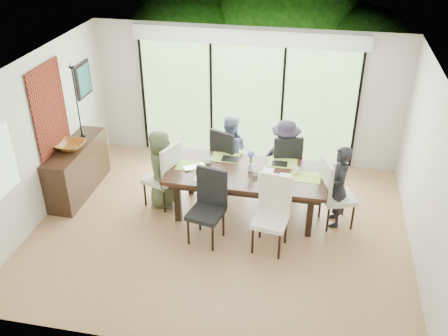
% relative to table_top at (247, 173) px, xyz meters
% --- Properties ---
extents(floor, '(6.00, 5.00, 0.01)m').
position_rel_table_top_xyz_m(floor, '(-0.33, -0.52, -0.79)').
color(floor, brown).
rests_on(floor, ground).
extents(ceiling, '(6.00, 5.00, 0.01)m').
position_rel_table_top_xyz_m(ceiling, '(-0.33, -0.52, 1.92)').
color(ceiling, white).
rests_on(ceiling, wall_back).
extents(wall_back, '(6.00, 0.02, 2.70)m').
position_rel_table_top_xyz_m(wall_back, '(-0.33, 1.99, 0.56)').
color(wall_back, beige).
rests_on(wall_back, floor).
extents(wall_front, '(6.00, 0.02, 2.70)m').
position_rel_table_top_xyz_m(wall_front, '(-0.33, -3.03, 0.56)').
color(wall_front, white).
rests_on(wall_front, floor).
extents(wall_left, '(0.02, 5.00, 2.70)m').
position_rel_table_top_xyz_m(wall_left, '(-3.34, -0.52, 0.56)').
color(wall_left, white).
rests_on(wall_left, floor).
extents(wall_right, '(0.02, 5.00, 2.70)m').
position_rel_table_top_xyz_m(wall_right, '(2.68, -0.52, 0.56)').
color(wall_right, beige).
rests_on(wall_right, floor).
extents(glass_doors, '(4.20, 0.02, 2.30)m').
position_rel_table_top_xyz_m(glass_doors, '(-0.33, 1.95, 0.41)').
color(glass_doors, '#598C3F').
rests_on(glass_doors, wall_back).
extents(blinds_header, '(4.40, 0.06, 0.28)m').
position_rel_table_top_xyz_m(blinds_header, '(-0.33, 1.94, 1.71)').
color(blinds_header, white).
rests_on(blinds_header, wall_back).
extents(mullion_a, '(0.05, 0.04, 2.30)m').
position_rel_table_top_xyz_m(mullion_a, '(-2.43, 1.94, 0.41)').
color(mullion_a, black).
rests_on(mullion_a, wall_back).
extents(mullion_b, '(0.05, 0.04, 2.30)m').
position_rel_table_top_xyz_m(mullion_b, '(-1.03, 1.94, 0.41)').
color(mullion_b, black).
rests_on(mullion_b, wall_back).
extents(mullion_c, '(0.05, 0.04, 2.30)m').
position_rel_table_top_xyz_m(mullion_c, '(0.37, 1.94, 0.41)').
color(mullion_c, black).
rests_on(mullion_c, wall_back).
extents(mullion_d, '(0.05, 0.04, 2.30)m').
position_rel_table_top_xyz_m(mullion_d, '(1.77, 1.94, 0.41)').
color(mullion_d, black).
rests_on(mullion_d, wall_back).
extents(deck, '(6.00, 1.80, 0.10)m').
position_rel_table_top_xyz_m(deck, '(-0.33, 2.88, -0.84)').
color(deck, '#533523').
rests_on(deck, ground).
extents(rail_top, '(6.00, 0.08, 0.06)m').
position_rel_table_top_xyz_m(rail_top, '(-0.33, 3.68, -0.24)').
color(rail_top, brown).
rests_on(rail_top, deck).
extents(foliage_left, '(3.20, 3.20, 3.20)m').
position_rel_table_top_xyz_m(foliage_left, '(-2.13, 4.68, 0.65)').
color(foliage_left, '#14380F').
rests_on(foliage_left, ground).
extents(foliage_mid, '(4.00, 4.00, 4.00)m').
position_rel_table_top_xyz_m(foliage_mid, '(0.07, 5.28, 1.01)').
color(foliage_mid, '#14380F').
rests_on(foliage_mid, ground).
extents(foliage_right, '(2.80, 2.80, 2.80)m').
position_rel_table_top_xyz_m(foliage_right, '(1.87, 4.48, 0.47)').
color(foliage_right, '#14380F').
rests_on(foliage_right, ground).
extents(foliage_far, '(3.60, 3.60, 3.60)m').
position_rel_table_top_xyz_m(foliage_far, '(-0.93, 5.98, 0.83)').
color(foliage_far, '#14380F').
rests_on(foliage_far, ground).
extents(table_top, '(2.62, 1.20, 0.07)m').
position_rel_table_top_xyz_m(table_top, '(0.00, 0.00, 0.00)').
color(table_top, black).
rests_on(table_top, floor).
extents(table_apron, '(2.40, 0.98, 0.11)m').
position_rel_table_top_xyz_m(table_apron, '(0.00, 0.00, -0.10)').
color(table_apron, black).
rests_on(table_apron, floor).
extents(table_leg_fl, '(0.10, 0.10, 0.75)m').
position_rel_table_top_xyz_m(table_leg_fl, '(-1.08, -0.43, -0.41)').
color(table_leg_fl, black).
rests_on(table_leg_fl, floor).
extents(table_leg_fr, '(0.10, 0.10, 0.75)m').
position_rel_table_top_xyz_m(table_leg_fr, '(1.08, -0.43, -0.41)').
color(table_leg_fr, black).
rests_on(table_leg_fr, floor).
extents(table_leg_bl, '(0.10, 0.10, 0.75)m').
position_rel_table_top_xyz_m(table_leg_bl, '(-1.08, 0.43, -0.41)').
color(table_leg_bl, black).
rests_on(table_leg_bl, floor).
extents(table_leg_br, '(0.10, 0.10, 0.75)m').
position_rel_table_top_xyz_m(table_leg_br, '(1.08, 0.43, -0.41)').
color(table_leg_br, black).
rests_on(table_leg_br, floor).
extents(chair_left_end, '(0.64, 0.64, 1.20)m').
position_rel_table_top_xyz_m(chair_left_end, '(-1.50, 0.00, -0.19)').
color(chair_left_end, silver).
rests_on(chair_left_end, floor).
extents(chair_right_end, '(0.64, 0.64, 1.20)m').
position_rel_table_top_xyz_m(chair_right_end, '(1.50, 0.00, -0.19)').
color(chair_right_end, beige).
rests_on(chair_right_end, floor).
extents(chair_far_left, '(0.66, 0.66, 1.20)m').
position_rel_table_top_xyz_m(chair_far_left, '(-0.45, 0.85, -0.19)').
color(chair_far_left, black).
rests_on(chair_far_left, floor).
extents(chair_far_right, '(0.62, 0.62, 1.20)m').
position_rel_table_top_xyz_m(chair_far_right, '(0.55, 0.85, -0.19)').
color(chair_far_right, black).
rests_on(chair_far_right, floor).
extents(chair_near_left, '(0.60, 0.60, 1.20)m').
position_rel_table_top_xyz_m(chair_near_left, '(-0.50, -0.87, -0.19)').
color(chair_near_left, black).
rests_on(chair_near_left, floor).
extents(chair_near_right, '(0.57, 0.57, 1.20)m').
position_rel_table_top_xyz_m(chair_near_right, '(0.50, -0.87, -0.19)').
color(chair_near_right, white).
rests_on(chair_near_right, floor).
extents(person_left_end, '(0.48, 0.70, 1.41)m').
position_rel_table_top_xyz_m(person_left_end, '(-1.48, 0.00, -0.08)').
color(person_left_end, '#475136').
rests_on(person_left_end, floor).
extents(person_right_end, '(0.53, 0.72, 1.41)m').
position_rel_table_top_xyz_m(person_right_end, '(1.48, 0.00, -0.08)').
color(person_right_end, black).
rests_on(person_right_end, floor).
extents(person_far_left, '(0.67, 0.44, 1.41)m').
position_rel_table_top_xyz_m(person_far_left, '(-0.45, 0.83, -0.08)').
color(person_far_left, '#7586A9').
rests_on(person_far_left, floor).
extents(person_far_right, '(0.69, 0.47, 1.41)m').
position_rel_table_top_xyz_m(person_far_right, '(0.55, 0.83, -0.08)').
color(person_far_right, '#262031').
rests_on(person_far_right, floor).
extents(placemat_left, '(0.48, 0.35, 0.01)m').
position_rel_table_top_xyz_m(placemat_left, '(-0.95, 0.00, 0.04)').
color(placemat_left, '#7CB23F').
rests_on(placemat_left, table_top).
extents(placemat_right, '(0.48, 0.35, 0.01)m').
position_rel_table_top_xyz_m(placemat_right, '(0.95, 0.00, 0.04)').
color(placemat_right, '#99B841').
rests_on(placemat_right, table_top).
extents(placemat_far_l, '(0.48, 0.35, 0.01)m').
position_rel_table_top_xyz_m(placemat_far_l, '(-0.45, 0.40, 0.04)').
color(placemat_far_l, '#7FAB3D').
rests_on(placemat_far_l, table_top).
extents(placemat_far_r, '(0.48, 0.35, 0.01)m').
position_rel_table_top_xyz_m(placemat_far_r, '(0.55, 0.40, 0.04)').
color(placemat_far_r, '#ACC446').
rests_on(placemat_far_r, table_top).
extents(placemat_paper, '(0.48, 0.35, 0.01)m').
position_rel_table_top_xyz_m(placemat_paper, '(-0.55, -0.30, 0.04)').
color(placemat_paper, white).
rests_on(placemat_paper, table_top).
extents(tablet_far_l, '(0.28, 0.20, 0.01)m').
position_rel_table_top_xyz_m(tablet_far_l, '(-0.35, 0.35, 0.05)').
color(tablet_far_l, black).
rests_on(tablet_far_l, table_top).
extents(tablet_far_r, '(0.26, 0.19, 0.01)m').
position_rel_table_top_xyz_m(tablet_far_r, '(0.50, 0.35, 0.04)').
color(tablet_far_r, black).
rests_on(tablet_far_r, table_top).
extents(papers, '(0.33, 0.24, 0.00)m').
position_rel_table_top_xyz_m(papers, '(0.70, -0.05, 0.03)').
color(papers, white).
rests_on(papers, table_top).
extents(platter_base, '(0.28, 0.28, 0.03)m').
position_rel_table_top_xyz_m(platter_base, '(-0.55, -0.30, 0.05)').
color(platter_base, white).
rests_on(platter_base, table_top).
extents(platter_snacks, '(0.22, 0.22, 0.02)m').
position_rel_table_top_xyz_m(platter_snacks, '(-0.55, -0.30, 0.07)').
color(platter_snacks, orange).
rests_on(platter_snacks, table_top).
extents(vase, '(0.09, 0.09, 0.13)m').
position_rel_table_top_xyz_m(vase, '(0.05, 0.05, 0.10)').
color(vase, silver).
rests_on(vase, table_top).
extents(hyacinth_stems, '(0.04, 0.04, 0.17)m').
position_rel_table_top_xyz_m(hyacinth_stems, '(0.05, 0.05, 0.23)').
color(hyacinth_stems, '#337226').
rests_on(hyacinth_stems, table_top).
extents(hyacinth_blooms, '(0.12, 0.12, 0.12)m').
position_rel_table_top_xyz_m(hyacinth_blooms, '(0.05, 0.05, 0.34)').
color(hyacinth_blooms, '#5367D1').
rests_on(hyacinth_blooms, table_top).
extents(laptop, '(0.43, 0.40, 0.03)m').
position_rel_table_top_xyz_m(laptop, '(-0.85, -0.10, 0.05)').
color(laptop, silver).
rests_on(laptop, table_top).
extents(cup_a, '(0.17, 0.17, 0.10)m').
position_rel_table_top_xyz_m(cup_a, '(-0.70, 0.15, 0.09)').
color(cup_a, white).
rests_on(cup_a, table_top).
extents(cup_b, '(0.12, 0.12, 0.10)m').
position_rel_table_top_xyz_m(cup_b, '(0.15, -0.10, 0.08)').
color(cup_b, white).
rests_on(cup_b, table_top).
extents(cup_c, '(0.19, 0.19, 0.10)m').
position_rel_table_top_xyz_m(cup_c, '(0.80, 0.10, 0.09)').
color(cup_c, white).
rests_on(cup_c, table_top).
extents(book, '(0.19, 0.25, 0.02)m').
position_rel_table_top_xyz_m(book, '(0.25, 0.05, 0.04)').
color(book, white).
rests_on(book, table_top).
extents(sideboard, '(0.47, 1.66, 0.93)m').
position_rel_table_top_xyz_m(sideboard, '(-3.09, 0.08, -0.32)').
color(sideboard, black).
rests_on(sideboard, floor).
extents(bowl, '(0.49, 0.49, 0.12)m').
position_rel_table_top_xyz_m(bowl, '(-3.09, -0.02, 0.21)').
color(bowl, brown).
rests_on(bowl, sideboard).
extents(candlestick_base, '(0.10, 0.10, 0.04)m').
position_rel_table_top_xyz_m(candlestick_base, '(-3.09, 0.43, 0.17)').
color(candlestick_base, black).
rests_on(candlestick_base, sideboard).
extents(candlestick_shaft, '(0.02, 0.02, 1.30)m').
position_rel_table_top_xyz_m(candlestick_shaft, '(-3.09, 0.43, 0.82)').
color(candlestick_shaft, black).
rests_on(candlestick_shaft, sideboard).
extents(candlestick_pan, '(0.10, 0.10, 0.03)m').
position_rel_table_top_xyz_m(candlestick_pan, '(-3.09, 0.43, 1.47)').
color(candlestick_pan, black).
rests_on(candlestick_pan, sideboard).
extents(candle, '(0.04, 0.04, 0.10)m').
position_rel_table_top_xyz_m(candle, '(-3.09, 0.43, 1.53)').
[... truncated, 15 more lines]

